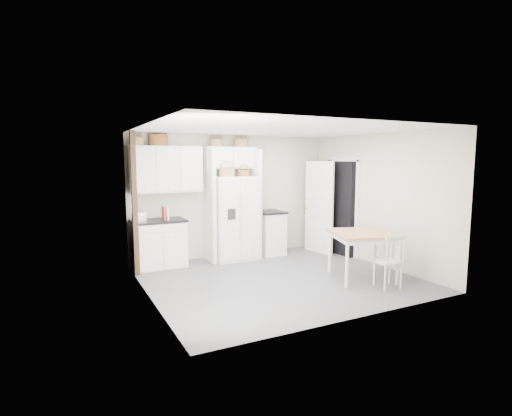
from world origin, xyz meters
TOP-DOWN VIEW (x-y plane):
  - floor at (0.00, 0.00)m, footprint 4.50×4.50m
  - ceiling at (0.00, 0.00)m, footprint 4.50×4.50m
  - wall_back at (0.00, 2.00)m, footprint 4.50×0.00m
  - wall_left at (-2.25, 0.00)m, footprint 0.00×4.00m
  - wall_right at (2.25, 0.00)m, footprint 0.00×4.00m
  - refrigerator at (-0.15, 1.66)m, footprint 0.90×0.73m
  - base_cab_left at (-1.71, 1.70)m, footprint 0.97×0.61m
  - base_cab_right at (0.74, 1.70)m, footprint 0.52×0.63m
  - dining_table at (1.30, -0.66)m, footprint 1.27×1.27m
  - windsor_chair at (1.35, -1.22)m, footprint 0.49×0.45m
  - counter_left at (-1.71, 1.70)m, footprint 1.01×0.65m
  - counter_right at (0.74, 1.70)m, footprint 0.56×0.67m
  - toaster at (-2.07, 1.71)m, footprint 0.26×0.16m
  - cookbook_red at (-1.62, 1.62)m, footprint 0.04×0.17m
  - cookbook_cream at (-1.54, 1.62)m, footprint 0.05×0.15m
  - basket_upper_a at (-2.04, 1.83)m, footprint 0.28×0.28m
  - basket_upper_b at (-1.63, 1.83)m, footprint 0.37×0.37m
  - basket_bridge_a at (-0.45, 1.83)m, footprint 0.27×0.27m
  - basket_bridge_b at (0.11, 1.83)m, footprint 0.30×0.30m
  - basket_fridge_a at (-0.33, 1.56)m, footprint 0.32×0.32m
  - basket_fridge_b at (0.05, 1.56)m, footprint 0.24×0.24m
  - upper_cabinet at (-1.50, 1.83)m, footprint 1.40×0.34m
  - bridge_cabinet at (-0.15, 1.83)m, footprint 1.12×0.34m
  - fridge_panel_left at (-0.66, 1.70)m, footprint 0.08×0.60m
  - fridge_panel_right at (0.36, 1.70)m, footprint 0.08×0.60m
  - trim_post at (-2.20, 1.35)m, footprint 0.09×0.09m
  - doorway_void at (2.16, 1.00)m, footprint 0.18×0.85m
  - door_slab at (1.80, 1.33)m, footprint 0.21×0.79m

SIDE VIEW (x-z plane):
  - floor at x=0.00m, z-range 0.00..0.00m
  - dining_table at x=1.30m, z-range 0.00..0.83m
  - windsor_chair at x=1.35m, z-range 0.00..0.89m
  - base_cab_left at x=-1.71m, z-range 0.00..0.90m
  - base_cab_right at x=0.74m, z-range 0.00..0.92m
  - refrigerator at x=-0.15m, z-range 0.00..1.75m
  - counter_left at x=-1.71m, z-range 0.90..0.94m
  - counter_right at x=0.74m, z-range 0.92..0.96m
  - toaster at x=-2.07m, z-range 0.94..1.11m
  - doorway_void at x=2.16m, z-range 0.00..2.05m
  - door_slab at x=1.80m, z-range 0.00..2.05m
  - cookbook_cream at x=-1.54m, z-range 0.94..1.16m
  - cookbook_red at x=-1.62m, z-range 0.94..1.19m
  - fridge_panel_left at x=-0.66m, z-range 0.00..2.30m
  - fridge_panel_right at x=0.36m, z-range 0.00..2.30m
  - wall_back at x=0.00m, z-range -0.95..3.55m
  - wall_left at x=-2.25m, z-range -0.70..3.30m
  - wall_right at x=2.25m, z-range -0.70..3.30m
  - trim_post at x=-2.20m, z-range 0.00..2.60m
  - basket_fridge_b at x=0.05m, z-range 1.75..1.88m
  - basket_fridge_a at x=-0.33m, z-range 1.75..1.92m
  - upper_cabinet at x=-1.50m, z-range 1.45..2.35m
  - bridge_cabinet at x=-0.15m, z-range 1.90..2.35m
  - basket_bridge_a at x=-0.45m, z-range 2.35..2.50m
  - basket_upper_a at x=-2.04m, z-range 2.35..2.51m
  - basket_bridge_b at x=0.11m, z-range 2.35..2.52m
  - basket_upper_b at x=-1.63m, z-range 2.35..2.57m
  - ceiling at x=0.00m, z-range 2.60..2.60m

